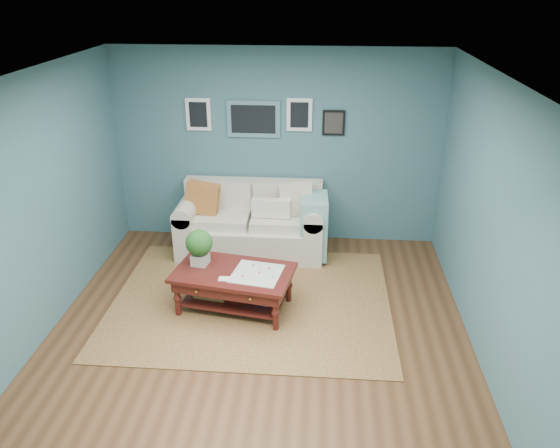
# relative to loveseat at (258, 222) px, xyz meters

# --- Properties ---
(room_shell) EXTENTS (5.00, 5.02, 2.70)m
(room_shell) POSITION_rel_loveseat_xyz_m (0.22, -1.97, 0.94)
(room_shell) COLOR brown
(room_shell) RESTS_ON ground
(area_rug) EXTENTS (3.24, 2.60, 0.01)m
(area_rug) POSITION_rel_loveseat_xyz_m (0.07, -1.32, -0.42)
(area_rug) COLOR brown
(area_rug) RESTS_ON ground
(loveseat) EXTENTS (2.03, 0.92, 1.04)m
(loveseat) POSITION_rel_loveseat_xyz_m (0.00, 0.00, 0.00)
(loveseat) COLOR beige
(loveseat) RESTS_ON ground
(coffee_table) EXTENTS (1.43, 0.98, 0.92)m
(coffee_table) POSITION_rel_loveseat_xyz_m (-0.17, -1.47, -0.02)
(coffee_table) COLOR #37140E
(coffee_table) RESTS_ON ground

